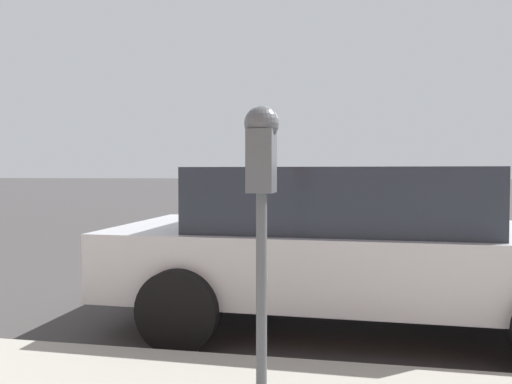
% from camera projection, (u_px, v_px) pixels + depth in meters
% --- Properties ---
extents(ground_plane, '(220.00, 220.00, 0.00)m').
position_uv_depth(ground_plane, '(359.00, 300.00, 5.33)').
color(ground_plane, '#3D3A3A').
extents(parking_meter, '(0.21, 0.19, 1.57)m').
position_uv_depth(parking_meter, '(262.00, 174.00, 2.70)').
color(parking_meter, '#4C5156').
rests_on(parking_meter, sidewalk).
extents(car_silver, '(2.21, 4.31, 1.41)m').
position_uv_depth(car_silver, '(351.00, 241.00, 4.47)').
color(car_silver, '#B7BABF').
rests_on(car_silver, ground_plane).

